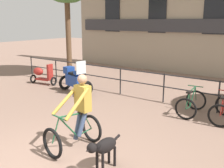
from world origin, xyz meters
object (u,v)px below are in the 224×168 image
Objects in this scene: cyclist_with_bike at (77,116)px; parked_bicycle_mid_left at (223,110)px; dog at (104,147)px; parked_scooter at (42,74)px; parked_motorcycle at (75,79)px; parked_bicycle_near_lamp at (191,104)px.

parked_bicycle_mid_left is at bearing 66.00° from cyclist_with_bike.
cyclist_with_bike is at bearing 53.61° from parked_bicycle_mid_left.
dog is at bearing -11.83° from cyclist_with_bike.
cyclist_with_bike is 6.71m from parked_scooter.
parked_motorcycle is 1.25× the size of parked_scooter.
cyclist_with_bike is at bearing -132.77° from parked_scooter.
parked_scooter is (-6.97, -0.10, 0.10)m from parked_bicycle_near_lamp.
parked_scooter is (-5.67, 3.57, -0.30)m from cyclist_with_bike.
cyclist_with_bike is 3.92m from parked_bicycle_near_lamp.
parked_bicycle_mid_left reaches higher than dog.
dog is at bearing -119.65° from parked_motorcycle.
dog is at bearing 83.12° from parked_bicycle_near_lamp.
dog is 0.79× the size of parked_bicycle_mid_left.
parked_scooter is (-2.29, 0.20, -0.10)m from parked_motorcycle.
parked_scooter is (-7.92, -0.10, 0.10)m from parked_bicycle_mid_left.
dog is 5.78m from parked_motorcycle.
parked_bicycle_near_lamp is at bearing -4.85° from parked_bicycle_mid_left.
parked_scooter is at bearing -4.12° from parked_bicycle_mid_left.
parked_bicycle_mid_left is at bearing 80.79° from dog.
parked_bicycle_near_lamp reaches higher than dog.
cyclist_with_bike is 4.33m from parked_bicycle_mid_left.
dog is 0.69× the size of parked_scooter.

